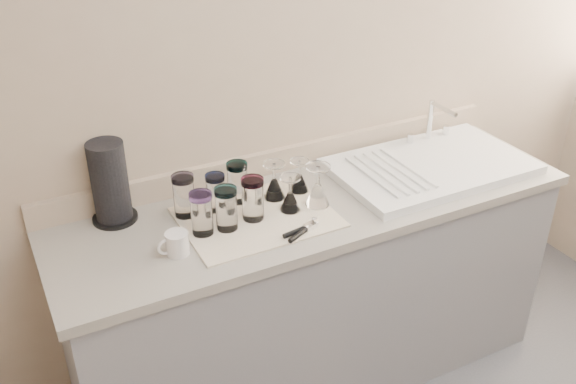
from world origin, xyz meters
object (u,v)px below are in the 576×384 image
tumbler_magenta (202,213)px  paper_towel_roll (110,183)px  sink_unit (431,165)px  goblet_front_left (290,199)px  can_opener (302,231)px  goblet_back_right (299,180)px  tumbler_lavender (253,198)px  tumbler_purple (238,182)px  white_mug (176,244)px  tumbler_cyan (216,192)px  goblet_back_left (274,186)px  tumbler_blue (226,208)px  goblet_front_right (318,191)px  tumbler_teal (184,195)px

tumbler_magenta → paper_towel_roll: size_ratio=0.52×
sink_unit → goblet_front_left: (-0.68, -0.03, 0.04)m
tumbler_magenta → can_opener: size_ratio=1.08×
tumbler_magenta → goblet_back_right: bearing=14.0°
tumbler_lavender → goblet_front_left: size_ratio=1.17×
tumbler_purple → paper_towel_roll: (-0.45, 0.10, 0.06)m
tumbler_lavender → white_mug: bearing=-166.4°
sink_unit → tumbler_lavender: 0.83m
tumbler_cyan → tumbler_lavender: (0.10, -0.12, 0.01)m
goblet_back_left → goblet_back_right: goblet_back_left is taller
tumbler_magenta → white_mug: 0.15m
tumbler_cyan → tumbler_blue: 0.14m
tumbler_lavender → can_opener: size_ratio=1.11×
tumbler_magenta → tumbler_lavender: (0.20, 0.01, 0.00)m
goblet_back_right → goblet_front_right: 0.13m
goblet_front_left → goblet_front_right: size_ratio=0.85×
can_opener → tumbler_teal: bearing=136.6°
goblet_back_left → goblet_front_left: size_ratio=1.06×
tumbler_teal → goblet_back_right: bearing=-4.0°
goblet_back_left → can_opener: (-0.03, -0.27, -0.04)m
goblet_front_right → white_mug: 0.58m
tumbler_purple → tumbler_magenta: same height
tumbler_purple → tumbler_magenta: (-0.20, -0.15, -0.00)m
goblet_back_right → goblet_front_left: goblet_front_left is taller
sink_unit → goblet_front_left: size_ratio=5.88×
goblet_back_right → paper_towel_roll: bearing=169.2°
tumbler_purple → paper_towel_roll: 0.47m
tumbler_purple → goblet_front_right: size_ratio=0.97×
sink_unit → goblet_back_left: sink_unit is taller
can_opener → goblet_back_right: bearing=63.3°
tumbler_cyan → goblet_back_left: bearing=-4.6°
tumbler_blue → goblet_front_right: goblet_front_right is taller
goblet_back_right → goblet_front_left: (-0.10, -0.11, 0.00)m
tumbler_blue → tumbler_lavender: 0.11m
tumbler_teal → goblet_back_left: size_ratio=1.10×
tumbler_cyan → goblet_back_left: (0.23, -0.02, -0.02)m
tumbler_teal → tumbler_lavender: 0.25m
tumbler_purple → white_mug: 0.39m
tumbler_teal → tumbler_lavender: bearing=-32.9°
tumbler_magenta → tumbler_lavender: bearing=1.8°
sink_unit → tumbler_lavender: (-0.83, -0.02, 0.07)m
paper_towel_roll → tumbler_blue: bearing=-36.9°
tumbler_purple → goblet_front_right: (0.26, -0.16, -0.03)m
tumbler_purple → paper_towel_roll: size_ratio=0.52×
tumbler_cyan → tumbler_purple: size_ratio=0.91×
tumbler_magenta → goblet_front_right: bearing=-1.8°
tumbler_teal → goblet_front_right: bearing=-18.6°
tumbler_cyan → goblet_back_right: tumbler_cyan is taller
white_mug → goblet_back_right: bearing=17.8°
paper_towel_roll → goblet_back_right: bearing=-10.8°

